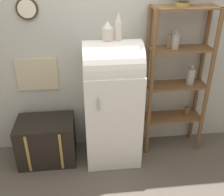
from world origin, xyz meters
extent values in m
plane|color=#60564C|center=(0.00, 0.00, 0.00)|extent=(12.00, 12.00, 0.00)
cube|color=#B7B7AD|center=(0.00, 0.58, 1.35)|extent=(7.00, 0.05, 2.70)
cylinder|color=#382D1E|center=(-0.87, 0.54, 1.80)|extent=(0.23, 0.03, 0.23)
cylinder|color=beige|center=(-0.87, 0.52, 1.80)|extent=(0.19, 0.01, 0.19)
cube|color=#C6B793|center=(-0.86, 0.54, 1.05)|extent=(0.48, 0.02, 0.40)
cube|color=white|center=(0.00, 0.26, 0.59)|extent=(0.64, 0.59, 1.19)
cylinder|color=white|center=(0.00, 0.26, 1.23)|extent=(0.63, 0.56, 0.56)
cylinder|color=#B7B7BC|center=(-0.18, -0.06, 0.93)|extent=(0.02, 0.02, 0.15)
cube|color=black|center=(-0.81, 0.27, 0.27)|extent=(0.69, 0.48, 0.55)
cube|color=#AD8942|center=(-1.00, 0.03, 0.27)|extent=(0.03, 0.01, 0.49)
cube|color=#AD8942|center=(-0.62, 0.03, 0.27)|extent=(0.03, 0.01, 0.49)
cylinder|color=brown|center=(0.45, 0.24, 0.91)|extent=(0.05, 0.05, 1.82)
cylinder|color=brown|center=(1.14, 0.24, 0.91)|extent=(0.05, 0.05, 1.82)
cylinder|color=brown|center=(0.45, 0.51, 0.91)|extent=(0.05, 0.05, 1.82)
cylinder|color=brown|center=(1.14, 0.51, 0.91)|extent=(0.05, 0.05, 1.82)
cube|color=brown|center=(0.80, 0.37, 0.44)|extent=(0.72, 0.29, 0.02)
cube|color=brown|center=(0.80, 0.37, 0.90)|extent=(0.72, 0.29, 0.02)
cube|color=brown|center=(0.80, 0.37, 1.35)|extent=(0.72, 0.29, 0.02)
cube|color=brown|center=(0.80, 0.37, 1.81)|extent=(0.72, 0.29, 0.02)
cylinder|color=#9E998E|center=(0.72, 0.35, 1.44)|extent=(0.09, 0.09, 0.16)
cylinder|color=#9E998E|center=(0.72, 0.35, 1.54)|extent=(0.03, 0.03, 0.04)
cylinder|color=#7F6647|center=(0.67, 0.40, 1.44)|extent=(0.07, 0.07, 0.15)
cylinder|color=#7F6647|center=(0.67, 0.40, 1.53)|extent=(0.03, 0.03, 0.04)
cylinder|color=brown|center=(0.99, 0.38, 0.51)|extent=(0.07, 0.07, 0.11)
cylinder|color=brown|center=(0.99, 0.38, 0.58)|extent=(0.03, 0.03, 0.03)
cylinder|color=#9E998E|center=(0.97, 0.37, 1.01)|extent=(0.09, 0.09, 0.20)
cylinder|color=#9E998E|center=(0.97, 0.37, 1.13)|extent=(0.04, 0.04, 0.05)
cylinder|color=#AD8942|center=(0.76, 0.39, 1.84)|extent=(0.15, 0.15, 0.04)
cylinder|color=silver|center=(-0.05, 0.27, 1.57)|extent=(0.12, 0.12, 0.13)
cone|color=silver|center=(-0.05, 0.27, 1.67)|extent=(0.10, 0.10, 0.07)
cylinder|color=silver|center=(0.07, 0.26, 1.60)|extent=(0.07, 0.07, 0.19)
cone|color=silver|center=(0.07, 0.26, 1.75)|extent=(0.06, 0.06, 0.10)
camera|label=1|loc=(-0.30, -2.41, 2.25)|focal=42.00mm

